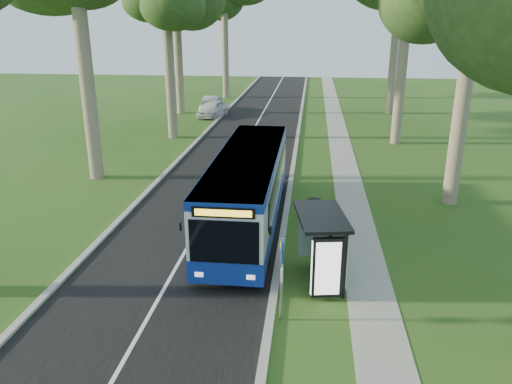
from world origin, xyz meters
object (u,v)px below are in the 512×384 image
Objects in this scene: car_white at (213,109)px; bus_shelter at (325,240)px; car_silver at (211,104)px; bus at (248,189)px; bus_stop_sign at (282,270)px; litter_bin at (314,211)px.

bus_shelter is at bearing -58.39° from car_white.
car_silver is (-9.95, 31.61, -0.96)m from bus_shelter.
car_white is at bearing 98.20° from bus_shelter.
bus reaches higher than bus_shelter.
bus_shelter reaches higher than car_white.
car_silver is (-6.92, 26.80, -0.90)m from bus.
bus_stop_sign is 32.07m from car_white.
bus is 3.95× the size of bus_shelter.
car_silver is at bearing 118.43° from car_white.
bus is 4.50× the size of bus_stop_sign.
bus is 2.83× the size of car_silver.
car_silver is at bearing 110.07° from litter_bin.
bus is 2.94m from litter_bin.
bus_stop_sign is 7.46m from litter_bin.
bus_stop_sign reaches higher than car_white.
bus is 27.69m from car_silver.
litter_bin is 0.26× the size of car_white.
bus reaches higher than car_white.
bus is at bearing 112.70° from bus_shelter.
bus is 24.97m from car_white.
bus_stop_sign reaches higher than car_silver.
litter_bin is 25.34m from car_white.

